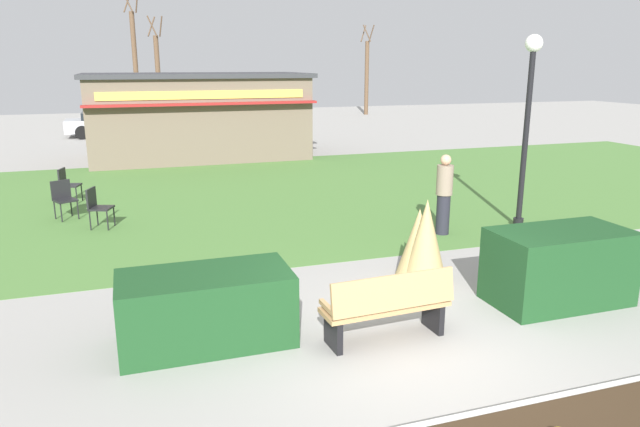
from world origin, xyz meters
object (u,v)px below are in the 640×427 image
at_px(cafe_chair_center, 63,196).
at_px(food_kiosk, 198,116).
at_px(cafe_chair_west, 67,182).
at_px(lamppost_mid, 528,109).
at_px(parked_car_west_slot, 110,123).
at_px(tree_left_bg, 158,78).
at_px(tree_right_bg, 367,76).
at_px(cafe_chair_east, 97,205).
at_px(trash_bin, 178,322).
at_px(park_bench, 388,306).
at_px(person_strolling, 444,194).
at_px(tree_center_bg, 136,66).
at_px(parked_car_center_slot, 208,120).

bearing_deg(cafe_chair_center, food_kiosk, 63.45).
bearing_deg(cafe_chair_west, lamppost_mid, -30.47).
height_order(parked_car_west_slot, tree_left_bg, tree_left_bg).
bearing_deg(tree_right_bg, cafe_chair_west, -128.36).
bearing_deg(cafe_chair_east, trash_bin, -79.58).
relative_size(food_kiosk, cafe_chair_east, 9.13).
distance_m(lamppost_mid, food_kiosk, 13.36).
height_order(park_bench, cafe_chair_west, park_bench).
distance_m(trash_bin, tree_right_bg, 35.35).
bearing_deg(lamppost_mid, tree_right_bg, 73.80).
xyz_separation_m(person_strolling, tree_left_bg, (-4.16, 25.38, 1.82)).
xyz_separation_m(trash_bin, cafe_chair_center, (-1.92, 7.39, 0.14)).
bearing_deg(cafe_chair_center, tree_right_bg, 53.78).
distance_m(tree_left_bg, tree_right_bg, 14.43).
height_order(cafe_chair_west, tree_right_bg, tree_right_bg).
bearing_deg(trash_bin, lamppost_mid, 24.49).
xyz_separation_m(lamppost_mid, cafe_chair_center, (-9.54, 3.92, -2.04)).
relative_size(park_bench, trash_bin, 2.24).
bearing_deg(tree_left_bg, food_kiosk, -87.34).
relative_size(cafe_chair_east, tree_right_bg, 0.15).
bearing_deg(tree_center_bg, park_bench, -85.82).
bearing_deg(park_bench, tree_left_bg, 91.92).
bearing_deg(tree_right_bg, parked_car_west_slot, -155.45).
xyz_separation_m(parked_car_west_slot, tree_right_bg, (16.92, 7.73, 2.01)).
distance_m(lamppost_mid, tree_left_bg, 26.13).
bearing_deg(tree_right_bg, lamppost_mid, -106.20).
bearing_deg(tree_center_bg, parked_car_center_slot, -59.57).
bearing_deg(food_kiosk, person_strolling, -73.72).
height_order(park_bench, tree_right_bg, tree_right_bg).
height_order(tree_right_bg, tree_center_bg, tree_center_bg).
bearing_deg(tree_center_bg, tree_left_bg, -22.89).
xyz_separation_m(cafe_chair_center, tree_right_bg, (17.70, 24.16, 2.13)).
xyz_separation_m(cafe_chair_west, parked_car_west_slot, (0.84, 14.71, 0.12)).
xyz_separation_m(lamppost_mid, food_kiosk, (-5.41, 12.18, -0.99)).
bearing_deg(parked_car_west_slot, tree_center_bg, 74.68).
bearing_deg(trash_bin, tree_left_bg, 86.85).
bearing_deg(park_bench, cafe_chair_west, 115.16).
xyz_separation_m(person_strolling, parked_car_west_slot, (-6.89, 20.31, -0.22)).
bearing_deg(cafe_chair_center, tree_left_bg, 80.72).
xyz_separation_m(cafe_chair_west, cafe_chair_center, (0.06, -1.73, 0.00)).
relative_size(trash_bin, cafe_chair_west, 0.87).
bearing_deg(parked_car_center_slot, park_bench, -92.54).
distance_m(food_kiosk, parked_car_west_slot, 8.88).
relative_size(cafe_chair_center, parked_car_west_slot, 0.21).
height_order(cafe_chair_center, tree_left_bg, tree_left_bg).
relative_size(lamppost_mid, person_strolling, 2.41).
bearing_deg(tree_left_bg, park_bench, -88.08).
relative_size(trash_bin, person_strolling, 0.46).
relative_size(food_kiosk, cafe_chair_center, 9.13).
xyz_separation_m(trash_bin, cafe_chair_west, (-1.98, 9.12, 0.14)).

